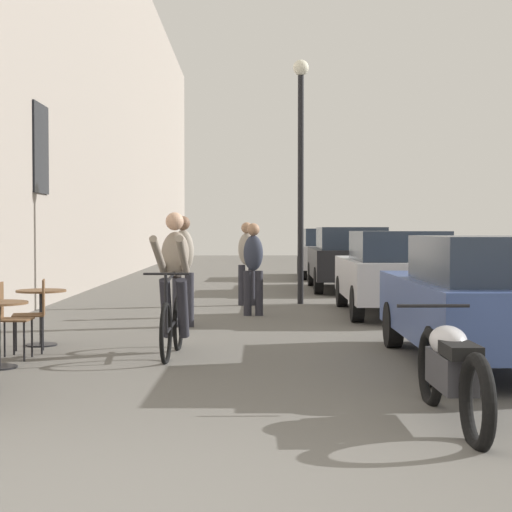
{
  "coord_description": "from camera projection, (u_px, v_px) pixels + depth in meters",
  "views": [
    {
      "loc": [
        0.76,
        -4.35,
        1.5
      ],
      "look_at": [
        0.94,
        14.57,
        0.9
      ],
      "focal_mm": 58.72,
      "sensor_mm": 36.0,
      "label": 1
    }
  ],
  "objects": [
    {
      "name": "pedestrian_far",
      "position": [
        247.0,
        259.0,
        16.52
      ],
      "size": [
        0.35,
        0.26,
        1.64
      ],
      "color": "#26262D",
      "rests_on": "ground_plane"
    },
    {
      "name": "parked_car_nearest",
      "position": [
        483.0,
        299.0,
        9.18
      ],
      "size": [
        1.75,
        4.05,
        1.43
      ],
      "color": "#384C84",
      "rests_on": "ground_plane"
    },
    {
      "name": "cafe_chair_far_toward_street",
      "position": [
        35.0,
        310.0,
        10.19
      ],
      "size": [
        0.45,
        0.45,
        0.89
      ],
      "color": "black",
      "rests_on": "ground_plane"
    },
    {
      "name": "building_facade_left",
      "position": [
        54.0,
        46.0,
        18.17
      ],
      "size": [
        0.54,
        68.0,
        10.99
      ],
      "color": "gray",
      "rests_on": "ground_plane"
    },
    {
      "name": "pedestrian_mid",
      "position": [
        253.0,
        264.0,
        14.54
      ],
      "size": [
        0.35,
        0.26,
        1.61
      ],
      "color": "#26262D",
      "rests_on": "ground_plane"
    },
    {
      "name": "parked_car_second",
      "position": [
        394.0,
        271.0,
        14.75
      ],
      "size": [
        1.83,
        4.18,
        1.47
      ],
      "color": "#B7B7BC",
      "rests_on": "ground_plane"
    },
    {
      "name": "street_lamp",
      "position": [
        301.0,
        150.0,
        16.78
      ],
      "size": [
        0.32,
        0.32,
        4.9
      ],
      "color": "black",
      "rests_on": "ground_plane"
    },
    {
      "name": "pedestrian_near",
      "position": [
        183.0,
        264.0,
        12.87
      ],
      "size": [
        0.38,
        0.3,
        1.71
      ],
      "color": "#26262D",
      "rests_on": "ground_plane"
    },
    {
      "name": "parked_car_third",
      "position": [
        349.0,
        258.0,
        20.65
      ],
      "size": [
        1.93,
        4.41,
        1.55
      ],
      "color": "black",
      "rests_on": "ground_plane"
    },
    {
      "name": "cafe_chair_mid_toward_street",
      "position": [
        7.0,
        315.0,
        9.66
      ],
      "size": [
        0.39,
        0.39,
        0.89
      ],
      "color": "black",
      "rests_on": "ground_plane"
    },
    {
      "name": "parked_car_fourth",
      "position": [
        328.0,
        252.0,
        26.12
      ],
      "size": [
        1.93,
        4.35,
        1.53
      ],
      "color": "#B7B7BC",
      "rests_on": "ground_plane"
    },
    {
      "name": "parked_motorcycle",
      "position": [
        452.0,
        371.0,
        6.5
      ],
      "size": [
        0.62,
        2.15,
        0.92
      ],
      "color": "black",
      "rests_on": "ground_plane"
    },
    {
      "name": "cafe_table_far",
      "position": [
        41.0,
        305.0,
        10.8
      ],
      "size": [
        0.64,
        0.64,
        0.72
      ],
      "color": "black",
      "rests_on": "ground_plane"
    },
    {
      "name": "cyclist_on_bicycle",
      "position": [
        174.0,
        287.0,
        10.03
      ],
      "size": [
        0.52,
        1.76,
        1.74
      ],
      "color": "black",
      "rests_on": "ground_plane"
    }
  ]
}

